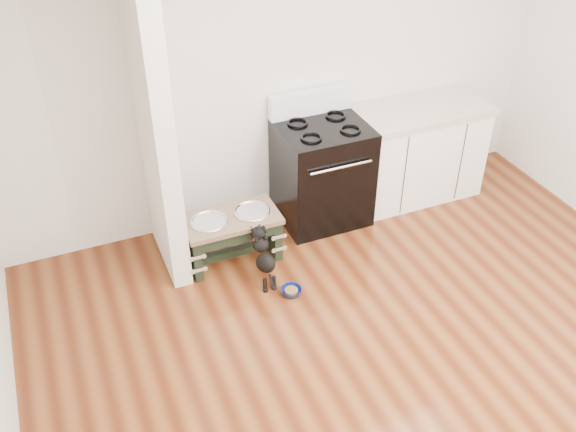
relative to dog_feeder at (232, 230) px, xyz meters
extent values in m
plane|color=#4C1F0D|center=(0.70, -1.88, -0.31)|extent=(5.00, 5.00, 0.00)
plane|color=silver|center=(0.70, 0.62, 1.04)|extent=(5.00, 0.00, 5.00)
cube|color=silver|center=(-0.48, 0.22, 1.04)|extent=(0.15, 0.80, 2.70)
cube|color=black|center=(0.95, 0.28, 0.15)|extent=(0.76, 0.65, 0.92)
cube|color=black|center=(0.95, -0.03, 0.09)|extent=(0.58, 0.02, 0.50)
cylinder|color=silver|center=(0.95, -0.07, 0.41)|extent=(0.56, 0.02, 0.02)
cube|color=white|center=(0.95, 0.55, 0.72)|extent=(0.76, 0.08, 0.22)
torus|color=black|center=(0.77, 0.14, 0.62)|extent=(0.18, 0.18, 0.02)
torus|color=black|center=(1.13, 0.14, 0.62)|extent=(0.18, 0.18, 0.02)
torus|color=black|center=(0.77, 0.42, 0.62)|extent=(0.18, 0.18, 0.02)
torus|color=black|center=(1.13, 0.42, 0.62)|extent=(0.18, 0.18, 0.02)
cube|color=white|center=(1.93, 0.30, 0.12)|extent=(1.20, 0.60, 0.86)
cube|color=#B8B09D|center=(1.93, 0.30, 0.58)|extent=(1.24, 0.64, 0.05)
cube|color=black|center=(1.93, 0.04, -0.26)|extent=(1.20, 0.06, 0.10)
cube|color=black|center=(-0.35, 0.01, -0.11)|extent=(0.06, 0.38, 0.39)
cube|color=black|center=(0.35, 0.01, -0.11)|extent=(0.06, 0.38, 0.39)
cube|color=black|center=(0.00, -0.17, 0.03)|extent=(0.63, 0.03, 0.10)
cube|color=black|center=(0.00, 0.01, -0.24)|extent=(0.63, 0.06, 0.06)
cube|color=brown|center=(0.00, 0.01, 0.10)|extent=(0.79, 0.42, 0.04)
cylinder|color=silver|center=(-0.18, 0.01, 0.10)|extent=(0.27, 0.27, 0.05)
cylinder|color=silver|center=(0.18, 0.01, 0.10)|extent=(0.27, 0.27, 0.05)
torus|color=silver|center=(-0.18, 0.01, 0.13)|extent=(0.31, 0.31, 0.02)
torus|color=silver|center=(0.18, 0.01, 0.13)|extent=(0.31, 0.31, 0.02)
cylinder|color=black|center=(0.10, -0.48, -0.25)|extent=(0.03, 0.03, 0.12)
cylinder|color=black|center=(0.18, -0.48, -0.25)|extent=(0.03, 0.03, 0.12)
sphere|color=black|center=(0.10, -0.49, -0.29)|extent=(0.04, 0.04, 0.04)
sphere|color=black|center=(0.18, -0.49, -0.29)|extent=(0.04, 0.04, 0.04)
ellipsoid|color=black|center=(0.14, -0.40, -0.09)|extent=(0.14, 0.32, 0.28)
sphere|color=black|center=(0.14, -0.30, 0.02)|extent=(0.13, 0.13, 0.13)
sphere|color=black|center=(0.14, -0.26, 0.11)|extent=(0.11, 0.11, 0.11)
sphere|color=black|center=(0.10, -0.19, 0.11)|extent=(0.04, 0.04, 0.04)
sphere|color=black|center=(0.18, -0.19, 0.11)|extent=(0.04, 0.04, 0.04)
cylinder|color=black|center=(0.14, -0.53, -0.18)|extent=(0.02, 0.09, 0.10)
torus|color=#C93B4C|center=(0.14, -0.28, 0.06)|extent=(0.11, 0.07, 0.10)
imported|color=navy|center=(0.28, -0.59, -0.28)|extent=(0.19, 0.19, 0.05)
cylinder|color=#573519|center=(0.28, -0.59, -0.28)|extent=(0.11, 0.11, 0.02)
camera|label=1|loc=(-1.20, -4.06, 3.16)|focal=40.00mm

